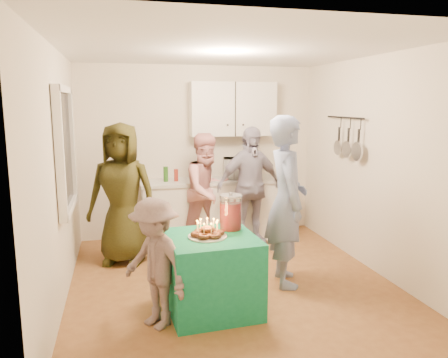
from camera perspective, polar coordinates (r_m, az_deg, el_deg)
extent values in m
plane|color=brown|center=(5.18, 0.94, -13.31)|extent=(4.00, 4.00, 0.00)
plane|color=white|center=(4.79, 1.03, 16.62)|extent=(4.00, 4.00, 0.00)
plane|color=silver|center=(6.75, -3.31, 3.58)|extent=(3.60, 3.60, 0.00)
plane|color=silver|center=(4.70, -20.77, 0.21)|extent=(4.00, 4.00, 0.00)
plane|color=silver|center=(5.55, 19.30, 1.68)|extent=(4.00, 4.00, 0.00)
cube|color=black|center=(4.96, -20.18, 3.63)|extent=(0.04, 1.00, 1.20)
cube|color=white|center=(6.65, -1.07, -4.11)|extent=(2.20, 0.58, 0.86)
cube|color=beige|center=(6.56, -1.08, -0.25)|extent=(2.24, 0.62, 0.05)
cube|color=white|center=(6.68, 1.15, 9.12)|extent=(1.30, 0.30, 0.80)
cube|color=black|center=(6.07, 15.24, 5.40)|extent=(0.12, 1.00, 0.60)
imported|color=white|center=(6.63, 2.34, 1.42)|extent=(0.62, 0.48, 0.31)
cube|color=#12774A|center=(4.41, -1.62, -12.21)|extent=(0.90, 0.90, 0.76)
cylinder|color=red|center=(4.47, 0.87, -4.47)|extent=(0.22, 0.22, 0.34)
imported|color=#8494C0|center=(4.93, 8.17, -2.90)|extent=(0.56, 0.76, 1.91)
imported|color=#514C17|center=(5.69, -13.16, -1.89)|extent=(1.02, 0.83, 1.80)
imported|color=#CE6B76|center=(6.20, -2.15, -1.52)|extent=(0.98, 0.89, 1.63)
imported|color=#1A113A|center=(6.24, 3.36, -1.01)|extent=(1.07, 0.60, 1.72)
imported|color=#645050|center=(4.07, -9.01, -10.83)|extent=(0.81, 0.90, 1.21)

